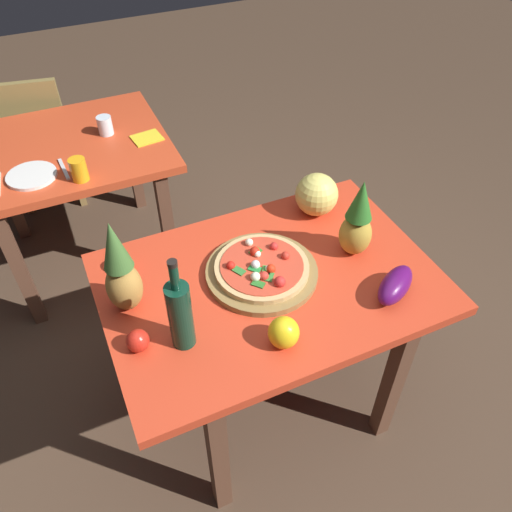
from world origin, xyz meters
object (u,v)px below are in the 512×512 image
at_px(pizza, 262,267).
at_px(wine_bottle, 180,314).
at_px(drinking_glass_juice, 79,170).
at_px(dinner_plate, 32,176).
at_px(pineapple_left, 121,272).
at_px(bell_pepper, 284,333).
at_px(napkin_folded, 147,138).
at_px(drinking_glass_water, 105,125).
at_px(knife_utensil, 64,169).
at_px(eggplant, 395,285).
at_px(tomato_at_corner, 121,262).
at_px(tomato_near_board, 138,341).
at_px(pineapple_right, 357,222).
at_px(dining_chair, 37,134).
at_px(pizza_board, 262,272).
at_px(display_table, 269,297).
at_px(melon, 317,195).
at_px(background_table, 70,164).

height_order(pizza, wine_bottle, wine_bottle).
bearing_deg(drinking_glass_juice, dinner_plate, 151.49).
height_order(pineapple_left, dinner_plate, pineapple_left).
bearing_deg(bell_pepper, napkin_folded, 92.36).
xyz_separation_m(drinking_glass_water, knife_utensil, (-0.25, -0.24, -0.04)).
distance_m(eggplant, napkin_folded, 1.45).
distance_m(tomato_at_corner, tomato_near_board, 0.37).
xyz_separation_m(pineapple_right, drinking_glass_water, (-0.66, 1.24, -0.10)).
relative_size(dining_chair, wine_bottle, 2.39).
bearing_deg(pizza_board, pineapple_left, 173.55).
bearing_deg(pizza_board, tomato_at_corner, 152.48).
distance_m(display_table, pizza, 0.14).
bearing_deg(display_table, dining_chair, 108.98).
distance_m(pineapple_right, drinking_glass_juice, 1.24).
distance_m(melon, eggplant, 0.52).
relative_size(pineapple_left, tomato_near_board, 4.97).
xyz_separation_m(wine_bottle, napkin_folded, (0.23, 1.25, -0.13)).
relative_size(drinking_glass_juice, napkin_folded, 0.74).
relative_size(tomato_at_corner, tomato_near_board, 0.93).
bearing_deg(napkin_folded, pizza_board, -83.62).
relative_size(pizza_board, pineapple_right, 1.26).
height_order(pizza, drinking_glass_juice, drinking_glass_juice).
distance_m(pineapple_right, tomato_at_corner, 0.86).
bearing_deg(drinking_glass_water, wine_bottle, -92.39).
relative_size(tomato_near_board, drinking_glass_juice, 0.71).
bearing_deg(bell_pepper, pizza_board, 77.98).
relative_size(wine_bottle, napkin_folded, 2.54).
relative_size(pineapple_left, tomato_at_corner, 5.33).
height_order(background_table, pineapple_right, pineapple_right).
xyz_separation_m(pineapple_right, melon, (-0.01, 0.27, -0.06)).
relative_size(dining_chair, tomato_at_corner, 12.34).
bearing_deg(pineapple_right, wine_bottle, -168.96).
distance_m(wine_bottle, pineapple_right, 0.73).
xyz_separation_m(drinking_glass_juice, dinner_plate, (-0.20, 0.11, -0.04)).
height_order(bell_pepper, eggplant, bell_pepper).
distance_m(pizza_board, pineapple_right, 0.39).
bearing_deg(wine_bottle, display_table, 19.90).
distance_m(eggplant, knife_utensil, 1.55).
bearing_deg(dinner_plate, drinking_glass_juice, -28.51).
bearing_deg(pizza_board, wine_bottle, -154.47).
relative_size(pineapple_left, dinner_plate, 1.67).
distance_m(dining_chair, pizza_board, 1.95).
bearing_deg(pizza_board, tomato_near_board, -164.63).
relative_size(wine_bottle, tomato_at_corner, 5.16).
bearing_deg(pineapple_right, dinner_plate, 136.18).
xyz_separation_m(display_table, pineapple_left, (-0.49, 0.09, 0.26)).
xyz_separation_m(pizza_board, pizza, (-0.00, -0.00, 0.03)).
xyz_separation_m(pineapple_left, knife_utensil, (-0.07, 0.92, -0.16)).
xyz_separation_m(pizza, bell_pepper, (-0.06, -0.30, 0.01)).
bearing_deg(eggplant, background_table, 120.96).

